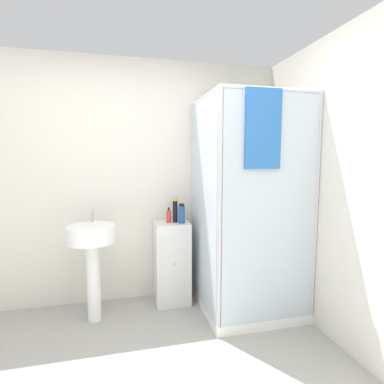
{
  "coord_description": "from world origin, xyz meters",
  "views": [
    {
      "loc": [
        -0.0,
        -1.48,
        1.5
      ],
      "look_at": [
        0.62,
        1.12,
        1.19
      ],
      "focal_mm": 28.0,
      "sensor_mm": 36.0,
      "label": 1
    }
  ],
  "objects_px": {
    "soap_dispenser": "(169,216)",
    "shampoo_bottle_tall_black": "(175,211)",
    "shampoo_bottle_blue": "(182,214)",
    "lotion_bottle_white": "(169,215)",
    "sink": "(92,248)"
  },
  "relations": [
    {
      "from": "shampoo_bottle_tall_black",
      "to": "shampoo_bottle_blue",
      "type": "height_order",
      "value": "shampoo_bottle_tall_black"
    },
    {
      "from": "shampoo_bottle_tall_black",
      "to": "shampoo_bottle_blue",
      "type": "xyz_separation_m",
      "value": [
        0.05,
        -0.06,
        -0.02
      ]
    },
    {
      "from": "soap_dispenser",
      "to": "shampoo_bottle_blue",
      "type": "bearing_deg",
      "value": -25.45
    },
    {
      "from": "sink",
      "to": "lotion_bottle_white",
      "type": "bearing_deg",
      "value": 20.01
    },
    {
      "from": "soap_dispenser",
      "to": "shampoo_bottle_tall_black",
      "type": "distance_m",
      "value": 0.09
    },
    {
      "from": "shampoo_bottle_tall_black",
      "to": "lotion_bottle_white",
      "type": "relative_size",
      "value": 1.65
    },
    {
      "from": "shampoo_bottle_tall_black",
      "to": "lotion_bottle_white",
      "type": "distance_m",
      "value": 0.12
    },
    {
      "from": "soap_dispenser",
      "to": "shampoo_bottle_blue",
      "type": "xyz_separation_m",
      "value": [
        0.12,
        -0.06,
        0.03
      ]
    },
    {
      "from": "shampoo_bottle_tall_black",
      "to": "shampoo_bottle_blue",
      "type": "distance_m",
      "value": 0.08
    },
    {
      "from": "sink",
      "to": "shampoo_bottle_blue",
      "type": "bearing_deg",
      "value": 8.25
    },
    {
      "from": "soap_dispenser",
      "to": "shampoo_bottle_blue",
      "type": "height_order",
      "value": "shampoo_bottle_blue"
    },
    {
      "from": "sink",
      "to": "shampoo_bottle_blue",
      "type": "height_order",
      "value": "shampoo_bottle_blue"
    },
    {
      "from": "sink",
      "to": "soap_dispenser",
      "type": "bearing_deg",
      "value": 13.93
    },
    {
      "from": "soap_dispenser",
      "to": "lotion_bottle_white",
      "type": "distance_m",
      "value": 0.09
    },
    {
      "from": "shampoo_bottle_tall_black",
      "to": "lotion_bottle_white",
      "type": "bearing_deg",
      "value": 122.36
    }
  ]
}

